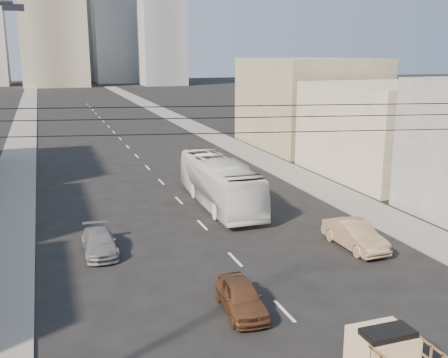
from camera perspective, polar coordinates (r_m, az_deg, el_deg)
sidewalk_left at (r=80.98m, az=-20.95°, el=5.21°), size 3.50×180.00×0.12m
sidewalk_right at (r=83.56m, az=-4.58°, el=6.30°), size 3.50×180.00×0.12m
lane_dashes at (r=64.76m, az=-10.86°, el=3.92°), size 0.15×104.00×0.01m
city_bus at (r=37.09m, az=-0.49°, el=-0.37°), size 3.05×12.08×3.35m
sedan_brown at (r=22.51m, az=1.86°, el=-12.69°), size 1.88×4.03×1.34m
sedan_tan at (r=30.17m, az=14.05°, el=-5.93°), size 1.74×4.63×1.51m
sedan_grey at (r=29.39m, az=-13.40°, el=-6.72°), size 1.75×4.24×1.23m
overhead_wires at (r=14.90m, az=18.44°, el=6.48°), size 23.01×5.02×0.72m
bldg_right_mid at (r=48.17m, az=17.51°, el=5.06°), size 11.00×14.00×8.00m
bldg_right_far at (r=61.77m, az=9.10°, el=8.21°), size 12.00×16.00×10.00m
midrise_ne at (r=197.32m, az=-11.67°, el=16.07°), size 16.00×16.00×40.00m
midrise_back at (r=211.08m, az=-15.63°, el=16.22°), size 18.00×18.00×44.00m
midrise_east at (r=179.56m, az=-6.77°, el=14.60°), size 14.00×14.00×28.00m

